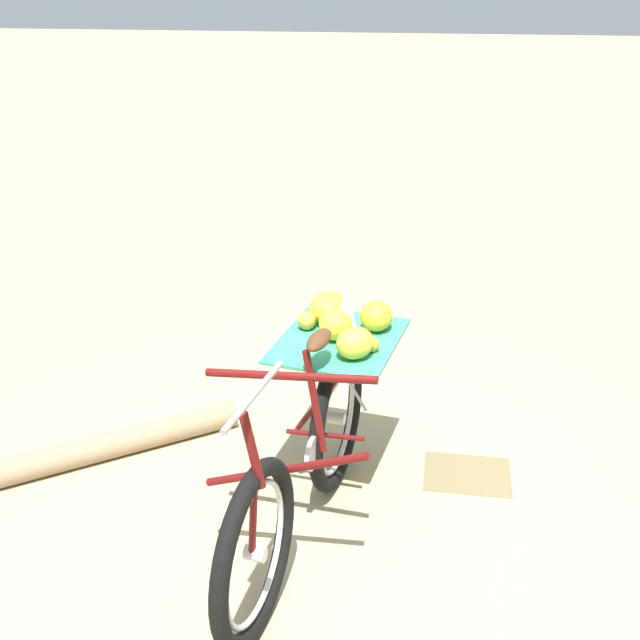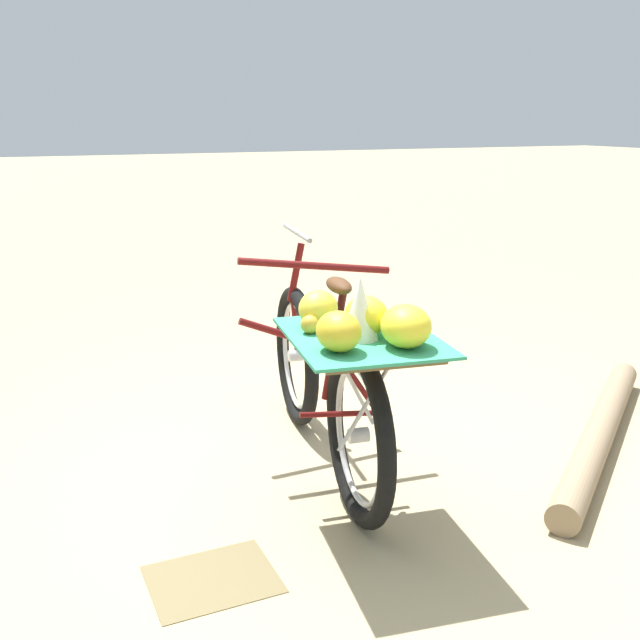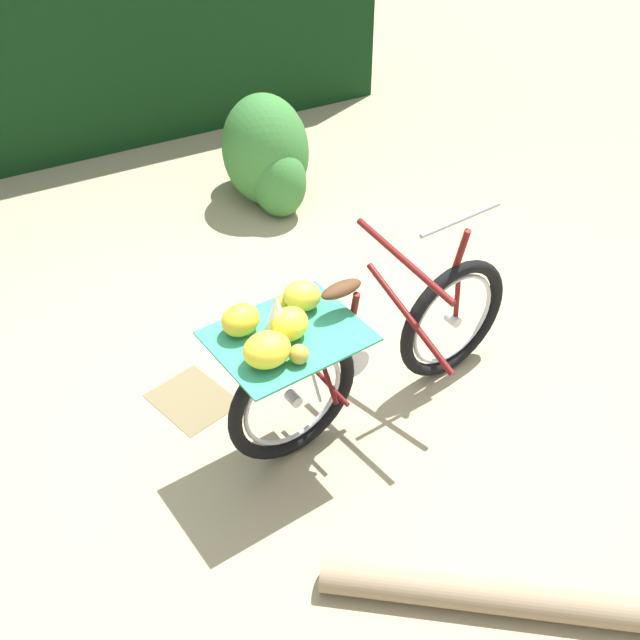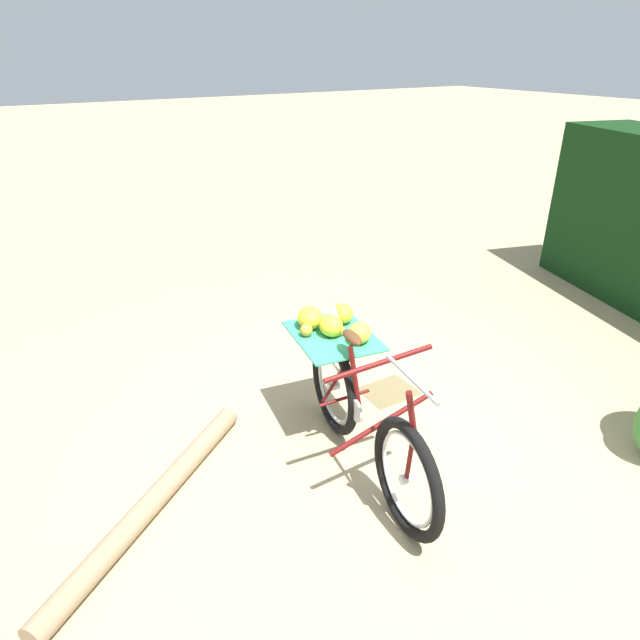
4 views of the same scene
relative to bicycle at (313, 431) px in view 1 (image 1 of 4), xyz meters
The scene contains 4 objects.
ground_plane 0.56m from the bicycle, behind, with size 60.00×60.00×0.00m, color tan.
bicycle is the anchor object (origin of this frame).
fallen_log 1.45m from the bicycle, ahead, with size 0.14×0.14×1.92m, color #937A5B.
leaf_litter_patch 1.02m from the bicycle, 143.51° to the right, with size 0.44×0.36×0.01m, color olive.
Camera 1 is at (-0.27, 3.10, 2.39)m, focal length 45.77 mm.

